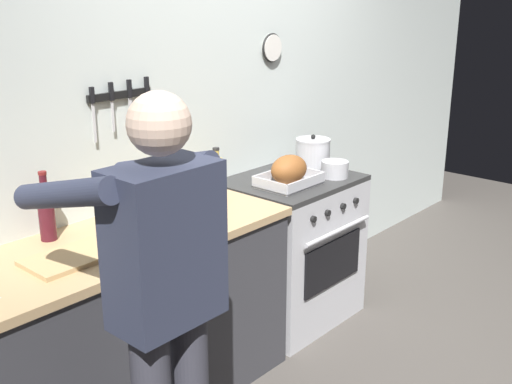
% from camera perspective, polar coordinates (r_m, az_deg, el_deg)
% --- Properties ---
extents(wall_back, '(6.00, 0.13, 2.60)m').
position_cam_1_polar(wall_back, '(3.68, -3.21, 7.55)').
color(wall_back, silver).
rests_on(wall_back, ground).
extents(counter_block, '(2.03, 0.65, 0.90)m').
position_cam_1_polar(counter_block, '(2.98, -14.74, -12.95)').
color(counter_block, '#38383D').
rests_on(counter_block, ground).
extents(stove, '(0.76, 0.67, 0.90)m').
position_cam_1_polar(stove, '(3.85, 3.17, -5.20)').
color(stove, '#BCBCC1').
rests_on(stove, ground).
extents(person_cook, '(0.51, 0.63, 1.66)m').
position_cam_1_polar(person_cook, '(2.22, -8.45, -9.18)').
color(person_cook, '#383842').
rests_on(person_cook, ground).
extents(roasting_pan, '(0.35, 0.26, 0.18)m').
position_cam_1_polar(roasting_pan, '(3.55, 3.02, 1.84)').
color(roasting_pan, '#B7B7BC').
rests_on(roasting_pan, stove).
extents(stock_pot, '(0.22, 0.22, 0.22)m').
position_cam_1_polar(stock_pot, '(3.90, 5.19, 3.50)').
color(stock_pot, '#B7B7BC').
rests_on(stock_pot, stove).
extents(saucepan, '(0.16, 0.16, 0.10)m').
position_cam_1_polar(saucepan, '(3.74, 7.19, 2.09)').
color(saucepan, '#B7B7BC').
rests_on(saucepan, stove).
extents(cutting_board, '(0.36, 0.24, 0.02)m').
position_cam_1_polar(cutting_board, '(2.69, -16.56, -5.76)').
color(cutting_board, tan).
rests_on(cutting_board, counter_block).
extents(bottle_soy_sauce, '(0.06, 0.06, 0.20)m').
position_cam_1_polar(bottle_soy_sauce, '(3.20, -5.75, 0.04)').
color(bottle_soy_sauce, black).
rests_on(bottle_soy_sauce, counter_block).
extents(bottle_vinegar, '(0.06, 0.06, 0.27)m').
position_cam_1_polar(bottle_vinegar, '(3.02, -11.96, -0.72)').
color(bottle_vinegar, '#997F4C').
rests_on(bottle_vinegar, counter_block).
extents(bottle_wine_red, '(0.07, 0.07, 0.31)m').
position_cam_1_polar(bottle_wine_red, '(2.90, -18.56, -1.70)').
color(bottle_wine_red, '#47141E').
rests_on(bottle_wine_red, counter_block).
extents(bottle_cooking_oil, '(0.07, 0.07, 0.27)m').
position_cam_1_polar(bottle_cooking_oil, '(3.35, -3.62, 1.46)').
color(bottle_cooking_oil, gold).
rests_on(bottle_cooking_oil, counter_block).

